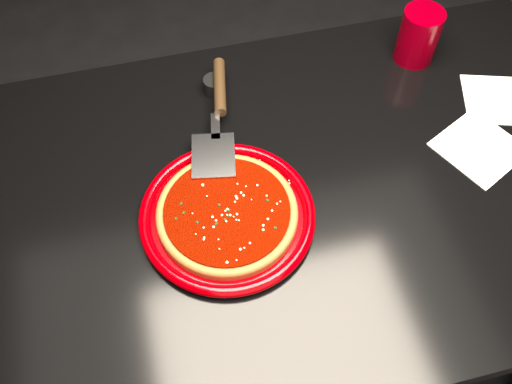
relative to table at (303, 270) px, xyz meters
The scene contains 13 objects.
floor 0.38m from the table, ahead, with size 4.00×4.00×0.01m, color black.
table is the anchor object (origin of this frame).
plate 0.43m from the table, 168.96° to the right, with size 0.31×0.31×0.02m, color #820003.
pizza_crust 0.43m from the table, 168.96° to the right, with size 0.25×0.25×0.01m, color brown.
pizza_crust_rim 0.44m from the table, 168.96° to the right, with size 0.25×0.25×0.02m, color brown.
pizza_sauce 0.44m from the table, 168.96° to the right, with size 0.22×0.22×0.01m, color #6E0B00.
parmesan_dusting 0.45m from the table, 168.96° to the right, with size 0.22×0.22×0.01m, color beige, non-canonical shape.
basil_flecks 0.44m from the table, 168.96° to the right, with size 0.20×0.20×0.00m, color black, non-canonical shape.
pizza_server 0.47m from the table, 132.13° to the left, with size 0.10×0.34×0.03m, color silver, non-canonical shape.
cup 0.59m from the table, 41.73° to the left, with size 0.08×0.08×0.12m, color #77000C.
napkin_a 0.50m from the table, ahead, with size 0.14×0.14×0.00m, color white.
napkin_b 0.57m from the table, 14.69° to the left, with size 0.12×0.13×0.00m, color white.
ramekin 0.50m from the table, 116.81° to the left, with size 0.04×0.04×0.03m, color black.
Camera 1 is at (-0.25, -0.55, 1.63)m, focal length 40.00 mm.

